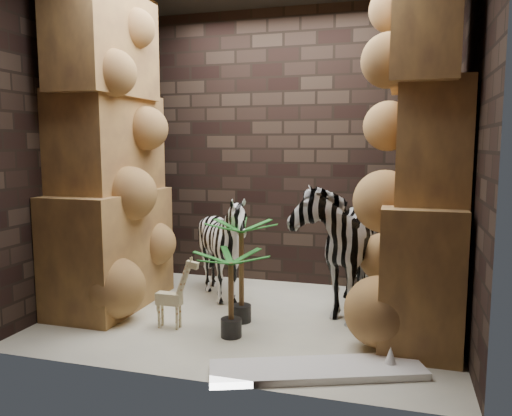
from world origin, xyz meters
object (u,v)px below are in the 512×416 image
(palm_front, at_px, (241,271))
(zebra_right, at_px, (338,233))
(zebra_left, at_px, (223,253))
(surfboard, at_px, (317,370))
(palm_back, at_px, (231,294))
(giraffe_toy, at_px, (169,291))

(palm_front, bearing_deg, zebra_right, 38.57)
(zebra_left, height_order, surfboard, zebra_left)
(palm_front, bearing_deg, palm_back, -85.90)
(zebra_left, xyz_separation_m, palm_front, (0.35, -0.51, -0.03))
(zebra_left, height_order, palm_front, zebra_left)
(zebra_right, relative_size, surfboard, 0.99)
(surfboard, bearing_deg, palm_back, 128.45)
(zebra_left, xyz_separation_m, palm_back, (0.37, -0.86, -0.13))
(palm_back, height_order, surfboard, palm_back)
(palm_back, xyz_separation_m, surfboard, (0.77, -0.46, -0.33))
(palm_back, relative_size, surfboard, 0.49)
(palm_back, bearing_deg, zebra_left, 113.45)
(palm_front, bearing_deg, giraffe_toy, -151.02)
(zebra_left, bearing_deg, zebra_right, 10.11)
(palm_front, xyz_separation_m, surfboard, (0.80, -0.81, -0.43))
(giraffe_toy, xyz_separation_m, surfboard, (1.34, -0.51, -0.29))
(palm_back, bearing_deg, giraffe_toy, 174.92)
(surfboard, bearing_deg, zebra_right, 70.50)
(zebra_right, height_order, surfboard, zebra_right)
(palm_back, bearing_deg, palm_front, 94.10)
(giraffe_toy, xyz_separation_m, palm_back, (0.57, -0.05, 0.04))
(zebra_left, distance_m, giraffe_toy, 0.85)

